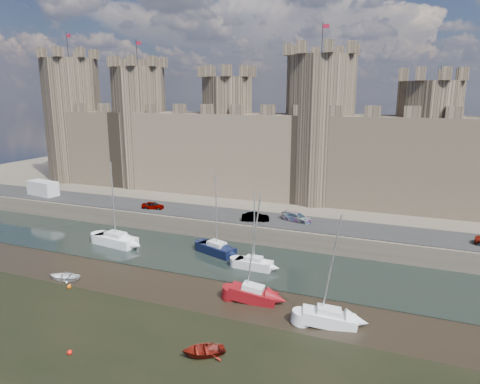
{
  "coord_description": "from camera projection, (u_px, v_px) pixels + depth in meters",
  "views": [
    {
      "loc": [
        15.98,
        -20.9,
        19.56
      ],
      "look_at": [
        -1.21,
        22.0,
        9.06
      ],
      "focal_mm": 32.0,
      "sensor_mm": 36.0,
      "label": 1
    }
  ],
  "objects": [
    {
      "name": "sailboat_4",
      "position": [
        253.0,
        294.0,
        41.35
      ],
      "size": [
        4.73,
        2.19,
        10.73
      ],
      "rotation": [
        0.0,
        0.0,
        0.09
      ],
      "color": "maroon",
      "rests_on": "ground"
    },
    {
      "name": "sailboat_0",
      "position": [
        116.0,
        239.0,
        56.67
      ],
      "size": [
        6.25,
        3.11,
        11.21
      ],
      "rotation": [
        0.0,
        0.0,
        -0.13
      ],
      "color": "white",
      "rests_on": "ground"
    },
    {
      "name": "castle",
      "position": [
        302.0,
        144.0,
        70.15
      ],
      "size": [
        108.5,
        11.0,
        29.0
      ],
      "color": "#42382B",
      "rests_on": "quay"
    },
    {
      "name": "car_2",
      "position": [
        297.0,
        217.0,
        58.85
      ],
      "size": [
        4.56,
        2.85,
        1.23
      ],
      "primitive_type": "imported",
      "rotation": [
        0.0,
        0.0,
        1.29
      ],
      "color": "gray",
      "rests_on": "quay"
    },
    {
      "name": "road",
      "position": [
        280.0,
        221.0,
        59.26
      ],
      "size": [
        160.0,
        7.0,
        0.1
      ],
      "primitive_type": "cube",
      "color": "black",
      "rests_on": "quay"
    },
    {
      "name": "dinghy_6",
      "position": [
        64.0,
        277.0,
        46.28
      ],
      "size": [
        3.82,
        3.01,
        0.72
      ],
      "primitive_type": "imported",
      "rotation": [
        1.57,
        0.0,
        4.88
      ],
      "color": "silver",
      "rests_on": "ground"
    },
    {
      "name": "sailboat_1",
      "position": [
        217.0,
        248.0,
        53.49
      ],
      "size": [
        5.49,
        3.6,
        10.26
      ],
      "rotation": [
        0.0,
        0.0,
        -0.34
      ],
      "color": "black",
      "rests_on": "ground"
    },
    {
      "name": "car_0",
      "position": [
        153.0,
        205.0,
        65.3
      ],
      "size": [
        3.61,
        2.04,
        1.16
      ],
      "primitive_type": "imported",
      "rotation": [
        0.0,
        0.0,
        1.78
      ],
      "color": "gray",
      "rests_on": "quay"
    },
    {
      "name": "van",
      "position": [
        43.0,
        188.0,
        74.0
      ],
      "size": [
        6.16,
        3.32,
        2.55
      ],
      "primitive_type": "cube",
      "rotation": [
        0.0,
        0.0,
        -0.17
      ],
      "color": "silver",
      "rests_on": "quay"
    },
    {
      "name": "sailboat_5",
      "position": [
        329.0,
        317.0,
        37.07
      ],
      "size": [
        4.97,
        2.85,
        10.1
      ],
      "rotation": [
        0.0,
        0.0,
        0.23
      ],
      "color": "silver",
      "rests_on": "ground"
    },
    {
      "name": "sailboat_2",
      "position": [
        254.0,
        263.0,
        49.02
      ],
      "size": [
        4.31,
        1.78,
        9.21
      ],
      "rotation": [
        0.0,
        0.0,
        -0.03
      ],
      "color": "silver",
      "rests_on": "ground"
    },
    {
      "name": "dinghy_4",
      "position": [
        203.0,
        352.0,
        32.77
      ],
      "size": [
        4.1,
        3.94,
        0.69
      ],
      "primitive_type": "imported",
      "rotation": [
        1.57,
        0.0,
        5.37
      ],
      "color": "#65120B",
      "rests_on": "ground"
    },
    {
      "name": "car_1",
      "position": [
        255.0,
        217.0,
        58.93
      ],
      "size": [
        4.01,
        2.51,
        1.25
      ],
      "primitive_type": "imported",
      "rotation": [
        0.0,
        0.0,
        1.91
      ],
      "color": "gray",
      "rests_on": "quay"
    },
    {
      "name": "buoy_0",
      "position": [
        70.0,
        352.0,
        32.93
      ],
      "size": [
        0.4,
        0.4,
        0.4
      ],
      "primitive_type": "sphere",
      "color": "red",
      "rests_on": "ground"
    },
    {
      "name": "buoy_1",
      "position": [
        69.0,
        287.0,
        44.16
      ],
      "size": [
        0.45,
        0.45,
        0.45
      ],
      "primitive_type": "sphere",
      "color": "#C95008",
      "rests_on": "ground"
    },
    {
      "name": "water_channel",
      "position": [
        256.0,
        263.0,
        50.77
      ],
      "size": [
        160.0,
        12.0,
        0.08
      ],
      "primitive_type": "cube",
      "color": "black",
      "rests_on": "ground"
    },
    {
      "name": "quay",
      "position": [
        318.0,
        191.0,
        83.09
      ],
      "size": [
        160.0,
        60.0,
        2.5
      ],
      "primitive_type": "cube",
      "color": "#4C443A",
      "rests_on": "ground"
    }
  ]
}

